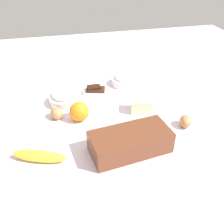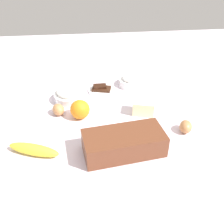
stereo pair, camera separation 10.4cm
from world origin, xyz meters
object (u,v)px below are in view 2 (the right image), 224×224
object	(u,v)px
flour_bowl	(70,94)
orange_fruit	(80,109)
loaf_pan	(124,143)
egg_near_butter	(58,110)
banana	(34,150)
chocolate_plate	(101,90)
sugar_bowl	(131,81)
butter_block	(144,107)
egg_beside_bowl	(186,127)

from	to	relation	value
flour_bowl	orange_fruit	distance (m)	0.15
loaf_pan	egg_near_butter	bearing A→B (deg)	-55.06
flour_bowl	egg_near_butter	bearing A→B (deg)	68.06
banana	egg_near_butter	distance (m)	0.25
flour_bowl	egg_near_butter	distance (m)	0.12
loaf_pan	chocolate_plate	xyz separation A→B (m)	(0.05, -0.44, -0.03)
chocolate_plate	flour_bowl	bearing A→B (deg)	23.49
sugar_bowl	banana	bearing A→B (deg)	47.48
orange_fruit	butter_block	size ratio (longest dim) A/B	0.91
egg_beside_bowl	chocolate_plate	xyz separation A→B (m)	(0.30, -0.36, -0.01)
banana	egg_near_butter	xyz separation A→B (m)	(-0.07, -0.24, 0.00)
loaf_pan	sugar_bowl	bearing A→B (deg)	-110.97
chocolate_plate	sugar_bowl	bearing A→B (deg)	-163.61
flour_bowl	orange_fruit	xyz separation A→B (m)	(-0.05, 0.15, 0.01)
loaf_pan	sugar_bowl	size ratio (longest dim) A/B	2.33
egg_near_butter	egg_beside_bowl	size ratio (longest dim) A/B	1.01
butter_block	chocolate_plate	size ratio (longest dim) A/B	0.69
sugar_bowl	egg_near_butter	xyz separation A→B (m)	(0.36, 0.23, -0.00)
orange_fruit	butter_block	world-z (taller)	orange_fruit
chocolate_plate	egg_beside_bowl	bearing A→B (deg)	130.36
flour_bowl	banana	world-z (taller)	flour_bowl
sugar_bowl	orange_fruit	bearing A→B (deg)	44.60
flour_bowl	butter_block	bearing A→B (deg)	155.34
sugar_bowl	egg_near_butter	size ratio (longest dim) A/B	2.03
egg_near_butter	orange_fruit	bearing A→B (deg)	160.11
butter_block	flour_bowl	bearing A→B (deg)	-24.66
butter_block	egg_beside_bowl	distance (m)	0.20
flour_bowl	banana	xyz separation A→B (m)	(0.12, 0.35, -0.01)
egg_beside_bowl	loaf_pan	bearing A→B (deg)	18.60
loaf_pan	egg_near_butter	xyz separation A→B (m)	(0.24, -0.26, -0.02)
loaf_pan	flour_bowl	world-z (taller)	loaf_pan
orange_fruit	egg_near_butter	distance (m)	0.10
sugar_bowl	egg_beside_bowl	size ratio (longest dim) A/B	2.05
orange_fruit	chocolate_plate	size ratio (longest dim) A/B	0.63
flour_bowl	chocolate_plate	size ratio (longest dim) A/B	1.11
flour_bowl	sugar_bowl	world-z (taller)	flour_bowl
sugar_bowl	chocolate_plate	distance (m)	0.17
egg_near_butter	sugar_bowl	bearing A→B (deg)	-147.62
chocolate_plate	egg_near_butter	bearing A→B (deg)	42.23
banana	flour_bowl	bearing A→B (deg)	-108.21
sugar_bowl	butter_block	bearing A→B (deg)	91.52
loaf_pan	orange_fruit	world-z (taller)	orange_fruit
sugar_bowl	egg_near_butter	distance (m)	0.42
sugar_bowl	orange_fruit	distance (m)	0.37
loaf_pan	banana	size ratio (longest dim) A/B	1.55
banana	sugar_bowl	bearing A→B (deg)	-132.52
flour_bowl	egg_beside_bowl	world-z (taller)	flour_bowl
butter_block	egg_near_butter	distance (m)	0.37
loaf_pan	butter_block	distance (m)	0.26
butter_block	egg_near_butter	size ratio (longest dim) A/B	1.44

